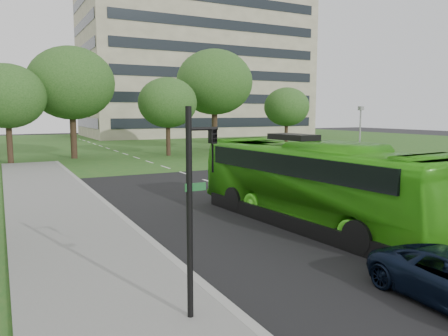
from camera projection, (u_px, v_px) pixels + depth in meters
name	position (u px, v px, depth m)	size (l,w,h in m)	color
ground	(316.00, 217.00, 17.67)	(160.00, 160.00, 0.00)	black
street_surfaces	(142.00, 161.00, 37.56)	(120.00, 120.00, 0.15)	black
office_building	(196.00, 67.00, 80.70)	(40.10, 20.10, 25.00)	gray
tree_park_a	(7.00, 96.00, 34.82)	(6.07, 6.07, 8.07)	black
tree_park_b	(71.00, 83.00, 39.08)	(7.67, 7.67, 10.06)	black
tree_park_c	(168.00, 103.00, 41.95)	(5.68, 5.68, 7.54)	black
tree_park_d	(214.00, 82.00, 47.56)	(8.32, 8.32, 11.01)	black
tree_park_e	(287.00, 107.00, 51.43)	(5.34, 5.34, 7.12)	black
bus	(312.00, 183.00, 16.31)	(2.63, 11.24, 3.13)	green
sedan	(350.00, 156.00, 35.31)	(1.38, 3.94, 1.30)	silver
traffic_light	(196.00, 198.00, 8.48)	(0.69, 0.20, 4.31)	black
camera_pole	(360.00, 126.00, 36.89)	(0.43, 0.39, 4.70)	gray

